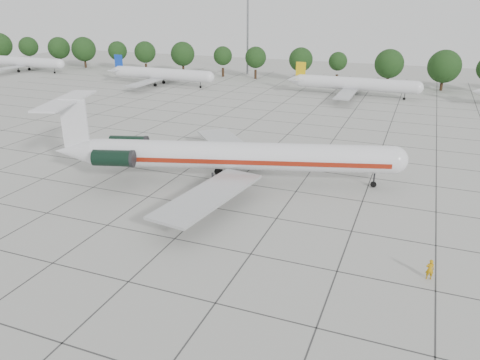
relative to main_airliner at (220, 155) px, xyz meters
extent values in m
plane|color=#B2B2AB|center=(1.78, -7.42, -3.70)|extent=(260.00, 260.00, 0.00)
cube|color=#383838|center=(1.78, 7.58, -3.69)|extent=(170.00, 170.00, 0.02)
cylinder|color=silver|center=(2.38, 0.71, -0.03)|extent=(37.07, 14.12, 3.45)
sphere|color=silver|center=(20.42, 6.12, -0.03)|extent=(3.45, 3.45, 3.45)
cone|color=silver|center=(-18.17, -5.44, -0.03)|extent=(6.00, 4.81, 3.45)
cube|color=maroon|center=(1.87, 2.39, -0.29)|extent=(35.10, 10.57, 0.58)
cube|color=maroon|center=(2.88, -0.96, -0.29)|extent=(35.10, 10.57, 0.58)
cube|color=#B7BABC|center=(-2.83, 8.98, -1.45)|extent=(14.03, 14.92, 0.31)
cube|color=#B7BABC|center=(2.57, -9.06, -1.45)|extent=(7.03, 16.23, 0.31)
cube|color=black|center=(-12.83, -1.39, 0.28)|extent=(2.60, 1.96, 0.26)
cylinder|color=black|center=(-13.04, -0.69, 0.28)|extent=(5.38, 3.35, 1.99)
cube|color=black|center=(-11.48, -5.90, 0.28)|extent=(2.60, 1.96, 0.26)
cylinder|color=black|center=(-11.27, -6.60, 0.28)|extent=(5.38, 3.35, 1.99)
cube|color=silver|center=(-17.67, -5.29, 3.63)|extent=(3.29, 1.24, 6.28)
cube|color=silver|center=(-18.37, -5.50, 6.56)|extent=(6.61, 12.93, 0.23)
cylinder|color=black|center=(18.41, 5.52, -2.70)|extent=(0.26, 0.26, 1.99)
cylinder|color=black|center=(18.41, 5.52, -3.33)|extent=(0.79, 0.49, 0.73)
cylinder|color=black|center=(-1.41, 2.42, -2.34)|extent=(0.31, 0.31, 1.88)
cylinder|color=black|center=(-1.41, 2.42, -3.17)|extent=(1.18, 0.90, 1.05)
cylinder|color=black|center=(0.15, -2.79, -2.34)|extent=(0.31, 0.31, 1.88)
cylinder|color=black|center=(0.15, -2.79, -3.17)|extent=(1.18, 0.90, 1.05)
imported|color=#BC860B|center=(25.20, -13.72, -2.77)|extent=(0.76, 0.58, 1.86)
cylinder|color=silver|center=(-95.11, 63.94, -0.70)|extent=(27.20, 3.00, 3.00)
cube|color=#B7BABC|center=(-96.11, 63.94, -1.90)|extent=(3.50, 27.20, 0.25)
cylinder|color=black|center=(-96.11, 66.14, -3.30)|extent=(0.80, 0.45, 0.80)
cylinder|color=black|center=(-96.11, 61.74, -3.30)|extent=(0.80, 0.45, 0.80)
cylinder|color=silver|center=(-42.54, 58.35, -0.70)|extent=(27.20, 3.00, 3.00)
cube|color=#B7BABC|center=(-43.54, 58.35, -1.90)|extent=(3.50, 27.20, 0.25)
cube|color=#0D37B3|center=(-55.98, 58.35, 1.90)|extent=(2.40, 0.25, 3.60)
cylinder|color=black|center=(-43.54, 60.55, -3.30)|extent=(0.80, 0.45, 0.80)
cylinder|color=black|center=(-43.54, 56.15, -3.30)|extent=(0.80, 0.45, 0.80)
cylinder|color=silver|center=(7.57, 62.05, -0.70)|extent=(27.20, 3.00, 3.00)
cube|color=#B7BABC|center=(6.57, 62.05, -1.90)|extent=(3.50, 27.20, 0.25)
cube|color=#DFB40D|center=(-5.87, 62.05, 1.90)|extent=(2.40, 0.25, 3.60)
cylinder|color=black|center=(6.57, 64.25, -3.30)|extent=(0.80, 0.45, 0.80)
cylinder|color=black|center=(6.57, 59.85, -3.30)|extent=(0.80, 0.45, 0.80)
cylinder|color=#332114|center=(-119.62, 77.58, -2.45)|extent=(0.70, 0.70, 2.50)
sphere|color=black|center=(-119.62, 77.58, 2.30)|extent=(8.44, 8.44, 8.44)
cylinder|color=#332114|center=(-106.43, 77.58, -2.45)|extent=(0.70, 0.70, 2.50)
sphere|color=black|center=(-106.43, 77.58, 2.30)|extent=(6.44, 6.44, 6.44)
cylinder|color=#332114|center=(-93.24, 77.58, -2.45)|extent=(0.70, 0.70, 2.50)
sphere|color=black|center=(-93.24, 77.58, 2.30)|extent=(7.14, 7.14, 7.14)
cylinder|color=#332114|center=(-83.05, 77.58, -2.45)|extent=(0.70, 0.70, 2.50)
sphere|color=black|center=(-83.05, 77.58, 2.30)|extent=(7.79, 7.79, 7.79)
cylinder|color=#332114|center=(-69.86, 77.58, -2.45)|extent=(0.70, 0.70, 2.50)
sphere|color=black|center=(-69.86, 77.58, 2.30)|extent=(5.94, 5.94, 5.94)
cylinder|color=#332114|center=(-59.67, 77.58, -2.45)|extent=(0.70, 0.70, 2.50)
sphere|color=black|center=(-59.67, 77.58, 2.30)|extent=(6.57, 6.57, 6.57)
cylinder|color=#332114|center=(-46.48, 77.58, -2.45)|extent=(0.70, 0.70, 2.50)
sphere|color=black|center=(-46.48, 77.58, 2.30)|extent=(7.15, 7.15, 7.15)
cylinder|color=#332114|center=(-33.29, 77.58, -2.45)|extent=(0.70, 0.70, 2.50)
sphere|color=black|center=(-33.29, 77.58, 2.30)|extent=(5.43, 5.43, 5.43)
cylinder|color=#332114|center=(-23.10, 77.58, -2.45)|extent=(0.70, 0.70, 2.50)
sphere|color=black|center=(-23.10, 77.58, 2.30)|extent=(5.99, 5.99, 5.99)
cylinder|color=#332114|center=(-9.91, 77.58, -2.45)|extent=(0.70, 0.70, 2.50)
sphere|color=black|center=(-9.91, 77.58, 2.30)|extent=(6.50, 6.50, 6.50)
cylinder|color=#332114|center=(0.28, 77.58, -2.45)|extent=(0.70, 0.70, 2.50)
sphere|color=black|center=(0.28, 77.58, 2.30)|extent=(4.93, 4.93, 4.93)
cylinder|color=#332114|center=(13.47, 77.58, -2.45)|extent=(0.70, 0.70, 2.50)
sphere|color=black|center=(13.47, 77.58, 2.30)|extent=(7.40, 7.40, 7.40)
cylinder|color=#332114|center=(26.66, 77.58, -2.45)|extent=(0.70, 0.70, 2.50)
sphere|color=black|center=(26.66, 77.58, 2.30)|extent=(8.08, 8.08, 8.08)
cylinder|color=slate|center=(-28.22, 84.58, 8.80)|extent=(0.56, 0.56, 25.00)
camera|label=1|loc=(22.69, -50.97, 18.65)|focal=35.00mm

